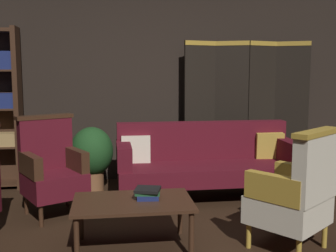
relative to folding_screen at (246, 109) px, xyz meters
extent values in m
plane|color=black|center=(-1.28, -2.18, -0.99)|extent=(10.00, 10.00, 0.00)
cube|color=black|center=(-1.28, 0.27, 0.41)|extent=(7.20, 0.10, 2.80)
cube|color=black|center=(-0.64, 0.04, -0.04)|extent=(0.45, 0.15, 1.90)
cube|color=#B78E33|center=(-0.64, 0.04, 0.88)|extent=(0.45, 0.16, 0.06)
cube|color=black|center=(-0.21, 0.01, -0.04)|extent=(0.43, 0.21, 1.90)
cube|color=#B78E33|center=(-0.21, 0.01, 0.88)|extent=(0.44, 0.22, 0.06)
cube|color=black|center=(0.22, -0.01, -0.04)|extent=(0.44, 0.18, 1.90)
cube|color=#B78E33|center=(0.22, -0.01, 0.88)|extent=(0.45, 0.19, 0.06)
cube|color=black|center=(0.64, -0.04, -0.04)|extent=(0.42, 0.25, 1.90)
cube|color=#B78E33|center=(0.64, -0.04, 0.88)|extent=(0.42, 0.25, 0.06)
cube|color=#382114|center=(-3.01, 0.00, 0.04)|extent=(0.06, 0.32, 2.05)
cylinder|color=#382114|center=(-1.68, -1.13, -0.88)|extent=(0.07, 0.07, 0.22)
cylinder|color=#382114|center=(0.22, -1.13, -0.88)|extent=(0.07, 0.07, 0.22)
cylinder|color=#382114|center=(-1.68, -0.53, -0.88)|extent=(0.07, 0.07, 0.22)
cylinder|color=#382114|center=(0.22, -0.53, -0.88)|extent=(0.07, 0.07, 0.22)
cube|color=#4C0F19|center=(-0.73, -0.83, -0.67)|extent=(2.10, 0.76, 0.20)
cube|color=#4C0F19|center=(-0.73, -0.52, -0.34)|extent=(2.10, 0.18, 0.46)
cube|color=#4C0F19|center=(-1.71, -0.83, -0.44)|extent=(0.16, 0.68, 0.26)
cube|color=#4C0F19|center=(0.25, -0.83, -0.44)|extent=(0.16, 0.68, 0.26)
cube|color=beige|center=(-1.56, -0.63, -0.42)|extent=(0.34, 0.14, 0.34)
cube|color=#B79338|center=(0.10, -0.63, -0.42)|extent=(0.35, 0.16, 0.35)
cylinder|color=#382114|center=(-2.13, -2.38, -0.79)|extent=(0.04, 0.04, 0.39)
cylinder|color=#382114|center=(-1.23, -2.38, -0.79)|extent=(0.04, 0.04, 0.39)
cylinder|color=#382114|center=(-2.13, -1.84, -0.79)|extent=(0.04, 0.04, 0.39)
cylinder|color=#382114|center=(-1.23, -1.84, -0.79)|extent=(0.04, 0.04, 0.39)
cube|color=#382114|center=(-1.68, -2.11, -0.58)|extent=(1.00, 0.64, 0.03)
cylinder|color=#B78E33|center=(-0.34, -1.96, -0.88)|extent=(0.04, 0.04, 0.22)
cylinder|color=#B78E33|center=(-0.70, -2.24, -0.88)|extent=(0.04, 0.04, 0.22)
cylinder|color=#B78E33|center=(-0.06, -2.32, -0.88)|extent=(0.04, 0.04, 0.22)
cylinder|color=#B78E33|center=(-0.42, -2.60, -0.88)|extent=(0.04, 0.04, 0.22)
cube|color=beige|center=(-0.38, -2.28, -0.65)|extent=(0.79, 0.79, 0.24)
cube|color=beige|center=(-0.24, -2.46, -0.26)|extent=(0.52, 0.44, 0.54)
cube|color=#B78E33|center=(-0.24, -2.46, 0.03)|extent=(0.56, 0.47, 0.04)
cube|color=#B78E33|center=(-0.19, -2.13, -0.42)|extent=(0.38, 0.45, 0.22)
cube|color=#B78E33|center=(-0.57, -2.42, -0.42)|extent=(0.38, 0.45, 0.22)
cylinder|color=#382114|center=(-2.54, -1.49, -0.88)|extent=(0.04, 0.04, 0.22)
cylinder|color=#382114|center=(-2.13, -1.28, -0.88)|extent=(0.04, 0.04, 0.22)
cylinder|color=#382114|center=(-2.75, -1.08, -0.88)|extent=(0.04, 0.04, 0.22)
cylinder|color=#382114|center=(-2.34, -0.87, -0.88)|extent=(0.04, 0.04, 0.22)
cube|color=#4C0F19|center=(-2.44, -1.18, -0.65)|extent=(0.76, 0.76, 0.24)
cube|color=#4C0F19|center=(-2.55, -0.98, -0.26)|extent=(0.55, 0.36, 0.54)
cube|color=#382114|center=(-2.55, -0.98, 0.03)|extent=(0.59, 0.39, 0.04)
cube|color=#382114|center=(-2.65, -1.29, -0.42)|extent=(0.31, 0.49, 0.22)
cube|color=#382114|center=(-2.23, -1.07, -0.42)|extent=(0.31, 0.49, 0.22)
cylinder|color=brown|center=(-2.09, -0.37, -0.85)|extent=(0.28, 0.28, 0.28)
ellipsoid|color=#193D19|center=(-2.09, -0.37, -0.47)|extent=(0.53, 0.53, 0.61)
cube|color=navy|center=(-1.55, -2.07, -0.54)|extent=(0.20, 0.19, 0.04)
cube|color=#1E4C28|center=(-1.55, -2.07, -0.51)|extent=(0.23, 0.19, 0.03)
cube|color=black|center=(-1.55, -2.07, -0.49)|extent=(0.25, 0.24, 0.02)
camera|label=1|loc=(-1.87, -5.53, 0.52)|focal=44.85mm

